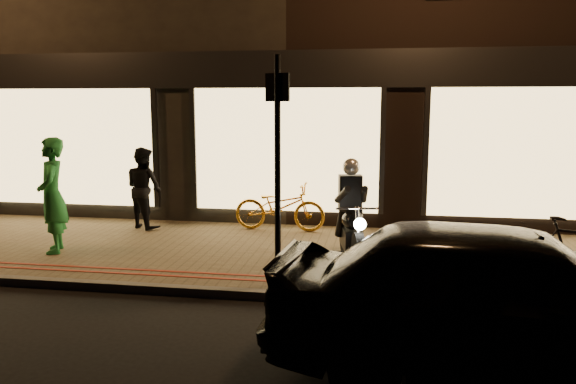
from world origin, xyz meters
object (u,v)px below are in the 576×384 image
at_px(sign_post, 278,161).
at_px(parked_car, 509,302).
at_px(person_green, 52,195).
at_px(bicycle_gold, 280,207).
at_px(motorcycle, 351,224).

distance_m(sign_post, parked_car, 3.30).
distance_m(person_green, parked_car, 7.07).
xyz_separation_m(sign_post, person_green, (-3.90, 1.14, -0.75)).
bearing_deg(sign_post, parked_car, -37.60).
distance_m(bicycle_gold, person_green, 3.98).
relative_size(motorcycle, sign_post, 0.64).
xyz_separation_m(motorcycle, sign_post, (-0.89, -1.24, 1.06)).
xyz_separation_m(sign_post, bicycle_gold, (-0.56, 3.24, -1.22)).
bearing_deg(sign_post, person_green, 163.76).
bearing_deg(parked_car, person_green, 70.33).
relative_size(person_green, parked_car, 0.42).
height_order(bicycle_gold, parked_car, parked_car).
bearing_deg(sign_post, motorcycle, 54.22).
xyz_separation_m(motorcycle, bicycle_gold, (-1.45, 2.00, -0.16)).
bearing_deg(sign_post, bicycle_gold, 99.77).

